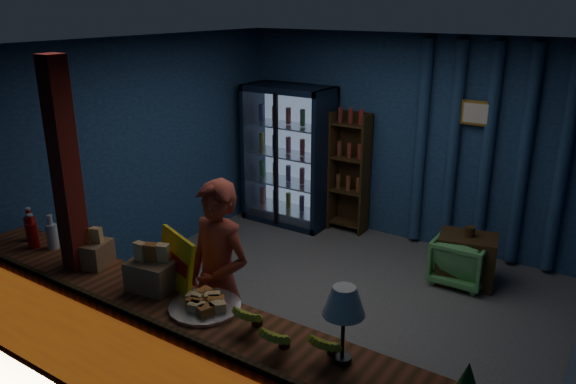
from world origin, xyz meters
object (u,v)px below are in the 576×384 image
Objects in this scene: shopkeeper at (219,281)px; table_lamp at (344,304)px; green_chair at (461,260)px; pastry_tray at (205,305)px.

shopkeeper reaches higher than table_lamp.
shopkeeper reaches higher than green_chair.
green_chair is at bearing 70.29° from shopkeeper.
shopkeeper is at bearing 159.44° from table_lamp.
green_chair is at bearing 94.30° from table_lamp.
pastry_tray is at bearing 179.91° from table_lamp.
pastry_tray is 1.12m from table_lamp.
pastry_tray is (0.33, -0.52, 0.14)m from shopkeeper.
green_chair is at bearing 75.45° from pastry_tray.
table_lamp is at bearing 93.29° from green_chair.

